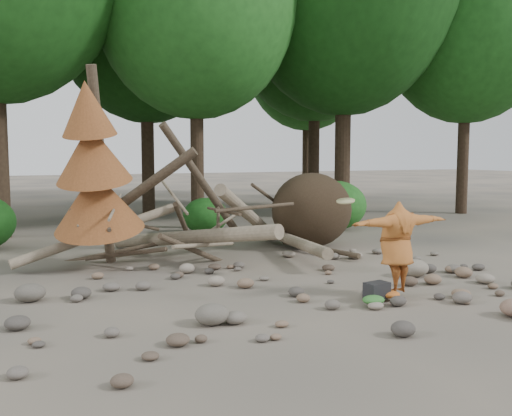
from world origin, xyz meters
name	(u,v)px	position (x,y,z in m)	size (l,w,h in m)	color
ground	(302,292)	(0.00, 0.00, 0.00)	(120.00, 120.00, 0.00)	#514C44
deadfall_pile	(293,213)	(2.02, 4.24, 0.95)	(8.55, 5.24, 3.30)	#332619
dead_conifer	(94,172)	(-3.12, 3.37, 2.11)	(2.06, 2.16, 4.35)	#4C3F30
bush_mid	(205,216)	(0.80, 7.80, 0.56)	(1.40, 1.40, 1.12)	#1C5819
bush_right	(336,205)	(5.00, 7.00, 0.80)	(2.00, 2.00, 1.60)	#246820
frisbee_thrower	(397,246)	(1.39, -0.91, 0.88)	(2.34, 0.65, 1.70)	#AE5F27
backpack	(377,294)	(0.85, -1.09, 0.13)	(0.40, 0.27, 0.27)	black
cloth_green	(373,303)	(0.59, -1.36, 0.07)	(0.38, 0.31, 0.14)	#316E2C
cloth_orange	(390,297)	(1.09, -1.15, 0.06)	(0.34, 0.28, 0.12)	#C56121
boulder_front_left	(212,314)	(-2.12, -1.21, 0.15)	(0.52, 0.46, 0.31)	#625C52
boulder_mid_right	(415,268)	(2.71, 0.23, 0.18)	(0.59, 0.53, 0.35)	gray
boulder_mid_left	(30,293)	(-4.51, 1.25, 0.15)	(0.51, 0.46, 0.31)	#5A554C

